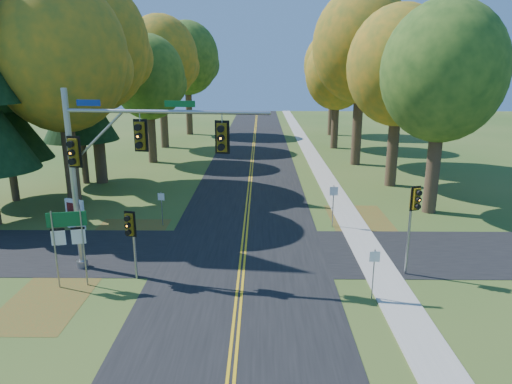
{
  "coord_description": "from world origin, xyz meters",
  "views": [
    {
      "loc": [
        0.86,
        -18.97,
        8.76
      ],
      "look_at": [
        0.63,
        1.56,
        3.2
      ],
      "focal_mm": 32.0,
      "sensor_mm": 36.0,
      "label": 1
    }
  ],
  "objects_px": {
    "traffic_mast": "(119,158)",
    "route_sign_cluster": "(68,233)",
    "east_signal_pole": "(414,208)",
    "info_kiosk": "(75,214)"
  },
  "relations": [
    {
      "from": "traffic_mast",
      "to": "route_sign_cluster",
      "type": "xyz_separation_m",
      "value": [
        -1.82,
        -1.51,
        -2.81
      ]
    },
    {
      "from": "east_signal_pole",
      "to": "route_sign_cluster",
      "type": "distance_m",
      "value": 14.3
    },
    {
      "from": "route_sign_cluster",
      "to": "info_kiosk",
      "type": "xyz_separation_m",
      "value": [
        -2.66,
        7.07,
        -1.48
      ]
    },
    {
      "from": "traffic_mast",
      "to": "route_sign_cluster",
      "type": "height_order",
      "value": "traffic_mast"
    },
    {
      "from": "east_signal_pole",
      "to": "route_sign_cluster",
      "type": "relative_size",
      "value": 1.23
    },
    {
      "from": "traffic_mast",
      "to": "info_kiosk",
      "type": "bearing_deg",
      "value": 136.47
    },
    {
      "from": "east_signal_pole",
      "to": "route_sign_cluster",
      "type": "bearing_deg",
      "value": 164.55
    },
    {
      "from": "route_sign_cluster",
      "to": "traffic_mast",
      "type": "bearing_deg",
      "value": 28.05
    },
    {
      "from": "traffic_mast",
      "to": "east_signal_pole",
      "type": "bearing_deg",
      "value": 5.88
    },
    {
      "from": "traffic_mast",
      "to": "east_signal_pole",
      "type": "height_order",
      "value": "traffic_mast"
    }
  ]
}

